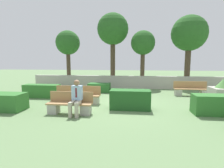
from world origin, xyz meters
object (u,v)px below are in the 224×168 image
(bench_right_side, at_px, (191,90))
(tree_center_left, at_px, (113,30))
(planter_corner_left, at_px, (223,92))
(tree_leftmost, at_px, (68,44))
(tree_center_right, at_px, (143,44))
(tree_rightmost, at_px, (189,34))
(bench_left_side, at_px, (77,97))
(person_seated_man, at_px, (76,96))
(bench_front, at_px, (70,106))

(bench_right_side, bearing_deg, tree_center_left, 154.74)
(bench_right_side, relative_size, planter_corner_left, 1.60)
(tree_leftmost, distance_m, tree_center_left, 3.70)
(tree_center_right, relative_size, tree_rightmost, 0.80)
(tree_leftmost, bearing_deg, bench_left_side, -65.71)
(person_seated_man, bearing_deg, tree_rightmost, 52.00)
(person_seated_man, bearing_deg, bench_left_side, 107.27)
(person_seated_man, relative_size, tree_leftmost, 0.30)
(bench_right_side, distance_m, tree_leftmost, 9.43)
(person_seated_man, relative_size, tree_center_right, 0.31)
(bench_right_side, bearing_deg, bench_left_side, -145.26)
(bench_right_side, height_order, tree_center_right, tree_center_right)
(planter_corner_left, distance_m, tree_center_left, 8.89)
(bench_left_side, relative_size, tree_rightmost, 0.41)
(bench_right_side, bearing_deg, planter_corner_left, -44.90)
(tree_leftmost, relative_size, tree_center_right, 1.01)
(planter_corner_left, distance_m, tree_center_right, 6.65)
(tree_center_left, relative_size, tree_rightmost, 1.06)
(planter_corner_left, xyz_separation_m, tree_center_left, (-6.04, 5.21, 3.93))
(bench_right_side, bearing_deg, tree_leftmost, 172.24)
(bench_front, xyz_separation_m, bench_right_side, (5.73, 4.21, 0.01))
(bench_left_side, height_order, tree_leftmost, tree_leftmost)
(tree_rightmost, bearing_deg, tree_center_left, 179.35)
(bench_right_side, bearing_deg, tree_rightmost, 88.70)
(bench_front, relative_size, planter_corner_left, 1.47)
(tree_center_right, bearing_deg, bench_front, -112.43)
(tree_center_left, bearing_deg, planter_corner_left, -40.77)
(person_seated_man, relative_size, planter_corner_left, 1.12)
(planter_corner_left, distance_m, tree_rightmost, 6.23)
(bench_front, relative_size, tree_center_left, 0.30)
(tree_center_left, bearing_deg, bench_right_side, -36.33)
(bench_front, xyz_separation_m, bench_left_side, (-0.24, 1.60, 0.02))
(tree_leftmost, relative_size, tree_rightmost, 0.81)
(bench_right_side, xyz_separation_m, tree_rightmost, (0.79, 3.62, 3.69))
(bench_front, relative_size, bench_right_side, 0.92)
(bench_front, relative_size, tree_rightmost, 0.32)
(bench_front, bearing_deg, tree_center_left, 84.77)
(planter_corner_left, bearing_deg, tree_center_left, 139.23)
(bench_front, height_order, tree_leftmost, tree_leftmost)
(bench_left_side, bearing_deg, bench_front, -73.41)
(bench_right_side, bearing_deg, bench_front, -132.61)
(person_seated_man, bearing_deg, tree_center_right, 69.91)
(bench_left_side, distance_m, tree_center_left, 7.58)
(bench_right_side, relative_size, tree_rightmost, 0.35)
(bench_front, distance_m, planter_corner_left, 7.28)
(bench_left_side, relative_size, tree_center_right, 0.51)
(bench_left_side, relative_size, person_seated_man, 1.67)
(person_seated_man, bearing_deg, planter_corner_left, 23.64)
(bench_front, relative_size, tree_leftmost, 0.40)
(bench_left_side, bearing_deg, tree_leftmost, 122.49)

